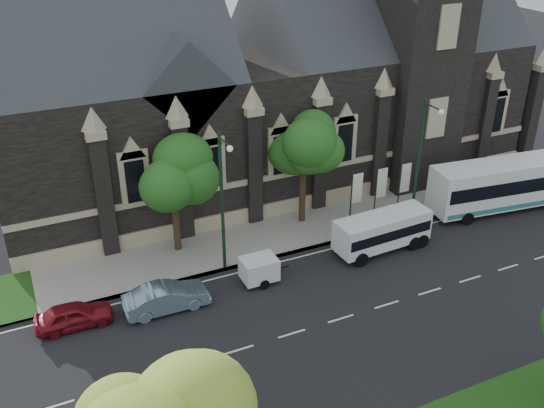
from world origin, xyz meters
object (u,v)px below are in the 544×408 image
tour_coach (513,183)px  box_trailer (259,269)px  tree_walk_left (174,168)px  sedan (166,298)px  banner_flag_center (380,186)px  shuttle_bus (383,230)px  banner_flag_right (403,181)px  tree_walk_right (305,144)px  street_lamp_mid (223,196)px  car_far_red (74,315)px  banner_flag_left (355,192)px  street_lamp_near (421,156)px

tour_coach → box_trailer: tour_coach is taller
tree_walk_left → sedan: 8.10m
banner_flag_center → shuttle_bus: (-2.26, -3.88, -0.94)m
banner_flag_right → sedan: (-18.66, -4.17, -1.60)m
tree_walk_left → banner_flag_center: bearing=-6.9°
shuttle_bus → box_trailer: size_ratio=2.16×
tree_walk_right → shuttle_bus: bearing=-63.3°
banner_flag_right → box_trailer: 13.58m
street_lamp_mid → shuttle_bus: size_ratio=1.38×
tree_walk_right → shuttle_bus: (2.82, -5.59, -4.37)m
box_trailer → sedan: box_trailer is taller
street_lamp_mid → banner_flag_center: street_lamp_mid is taller
tour_coach → car_far_red: bearing=-171.9°
shuttle_bus → tree_walk_right: bearing=113.9°
banner_flag_center → tour_coach: (9.57, -2.88, -0.39)m
street_lamp_mid → banner_flag_right: (14.29, 1.91, -2.73)m
street_lamp_mid → tour_coach: size_ratio=0.70×
tree_walk_left → car_far_red: (-7.48, -5.21, -5.04)m
street_lamp_mid → car_far_red: street_lamp_mid is taller
banner_flag_center → car_far_red: (-21.56, -3.51, -1.69)m
banner_flag_left → sedan: size_ratio=0.85×
tour_coach → car_far_red: (-31.13, -0.63, -1.30)m
shuttle_bus → car_far_red: bearing=176.1°
banner_flag_right → tour_coach: (7.57, -2.88, -0.39)m
banner_flag_left → shuttle_bus: (-0.26, -3.88, -0.94)m
banner_flag_left → tour_coach: bearing=-14.0°
tree_walk_right → banner_flag_left: size_ratio=1.95×
banner_flag_center → box_trailer: banner_flag_center is taller
street_lamp_near → banner_flag_left: bearing=152.8°
street_lamp_near → street_lamp_mid: 14.00m
tree_walk_right → tour_coach: bearing=-17.4°
street_lamp_near → banner_flag_right: size_ratio=2.25×
tree_walk_left → box_trailer: 8.04m
box_trailer → tree_walk_left: bearing=119.3°
street_lamp_near → box_trailer: bearing=-171.0°
tree_walk_right → banner_flag_right: size_ratio=1.95×
shuttle_bus → street_lamp_near: bearing=23.6°
tree_walk_right → street_lamp_mid: street_lamp_mid is taller
tree_walk_left → banner_flag_right: (16.08, -1.70, -3.35)m
tree_walk_right → box_trailer: tree_walk_right is taller
tree_walk_left → sedan: tree_walk_left is taller
street_lamp_mid → banner_flag_center: (12.29, 1.91, -2.73)m
tree_walk_right → tour_coach: 15.81m
tour_coach → box_trailer: (-20.49, -1.02, -1.08)m
shuttle_bus → sedan: bearing=178.4°
banner_flag_right → street_lamp_near: bearing=-98.6°
banner_flag_left → box_trailer: size_ratio=1.32×
street_lamp_mid → car_far_red: bearing=-170.2°
tree_walk_left → tree_walk_right: bearing=0.1°
street_lamp_mid → banner_flag_left: street_lamp_mid is taller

